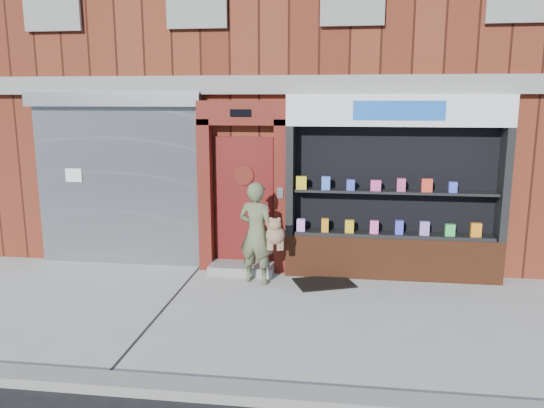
# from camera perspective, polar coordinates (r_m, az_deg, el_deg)

# --- Properties ---
(ground) EXTENTS (80.00, 80.00, 0.00)m
(ground) POSITION_cam_1_polar(r_m,az_deg,el_deg) (7.50, 0.04, -11.70)
(ground) COLOR #9E9E99
(ground) RESTS_ON ground
(curb) EXTENTS (60.00, 0.30, 0.12)m
(curb) POSITION_cam_1_polar(r_m,az_deg,el_deg) (5.58, -3.07, -19.67)
(curb) COLOR gray
(curb) RESTS_ON ground
(building) EXTENTS (12.00, 8.16, 8.00)m
(building) POSITION_cam_1_polar(r_m,az_deg,el_deg) (12.92, 3.71, 15.99)
(building) COLOR #5C2215
(building) RESTS_ON ground
(shutter_bay) EXTENTS (3.10, 0.30, 3.04)m
(shutter_bay) POSITION_cam_1_polar(r_m,az_deg,el_deg) (9.69, -16.29, 3.64)
(shutter_bay) COLOR gray
(shutter_bay) RESTS_ON ground
(red_door_bay) EXTENTS (1.52, 0.58, 2.90)m
(red_door_bay) POSITION_cam_1_polar(r_m,az_deg,el_deg) (8.99, -3.12, 1.83)
(red_door_bay) COLOR #4E130D
(red_door_bay) RESTS_ON ground
(pharmacy_bay) EXTENTS (3.50, 0.41, 3.00)m
(pharmacy_bay) POSITION_cam_1_polar(r_m,az_deg,el_deg) (8.84, 12.93, 0.84)
(pharmacy_bay) COLOR #632D17
(pharmacy_bay) RESTS_ON ground
(woman) EXTENTS (0.82, 0.56, 1.65)m
(woman) POSITION_cam_1_polar(r_m,az_deg,el_deg) (8.44, -1.51, -3.13)
(woman) COLOR #57603F
(woman) RESTS_ON ground
(doormat) EXTENTS (1.07, 0.92, 0.02)m
(doormat) POSITION_cam_1_polar(r_m,az_deg,el_deg) (8.68, 5.61, -8.44)
(doormat) COLOR black
(doormat) RESTS_ON ground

